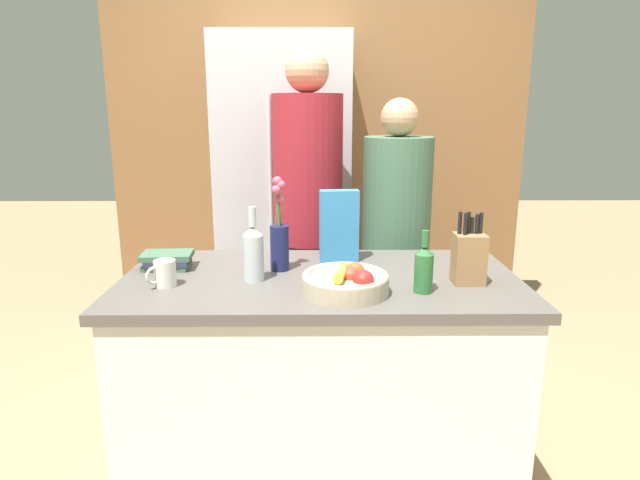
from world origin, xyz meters
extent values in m
plane|color=#A37F5B|center=(0.00, 0.00, 0.00)|extent=(14.00, 14.00, 0.00)
cube|color=silver|center=(0.00, 0.00, 0.44)|extent=(1.46, 0.75, 0.87)
cube|color=#56514C|center=(0.00, 0.00, 0.89)|extent=(1.52, 0.78, 0.04)
cube|color=brown|center=(0.00, 1.66, 1.30)|extent=(2.72, 0.12, 2.60)
cube|color=#B7B7BC|center=(-0.21, 1.30, 0.97)|extent=(0.78, 0.60, 1.95)
cylinder|color=#B7B7BC|center=(-0.27, 0.98, 1.07)|extent=(0.02, 0.02, 1.07)
cylinder|color=tan|center=(0.09, -0.19, 0.94)|extent=(0.30, 0.30, 0.06)
torus|color=tan|center=(0.09, -0.19, 0.97)|extent=(0.30, 0.30, 0.02)
sphere|color=#C64C23|center=(0.12, -0.15, 0.97)|extent=(0.08, 0.08, 0.08)
sphere|color=red|center=(0.14, -0.24, 0.97)|extent=(0.07, 0.07, 0.07)
sphere|color=#C64C23|center=(0.09, -0.18, 0.98)|extent=(0.07, 0.07, 0.07)
sphere|color=red|center=(0.10, -0.20, 0.98)|extent=(0.06, 0.06, 0.06)
cylinder|color=yellow|center=(0.07, -0.21, 0.99)|extent=(0.06, 0.16, 0.03)
cube|color=olive|center=(0.54, -0.08, 1.00)|extent=(0.11, 0.09, 0.19)
cylinder|color=black|center=(0.50, -0.08, 1.13)|extent=(0.01, 0.01, 0.09)
cylinder|color=black|center=(0.52, -0.09, 1.13)|extent=(0.01, 0.01, 0.09)
cylinder|color=black|center=(0.54, -0.08, 1.13)|extent=(0.01, 0.01, 0.09)
cylinder|color=black|center=(0.55, -0.07, 1.12)|extent=(0.01, 0.01, 0.07)
cylinder|color=black|center=(0.57, -0.08, 1.13)|extent=(0.01, 0.01, 0.08)
cylinder|color=black|center=(0.58, -0.07, 1.13)|extent=(0.01, 0.01, 0.09)
cylinder|color=#191E4C|center=(-0.16, 0.09, 1.00)|extent=(0.07, 0.07, 0.18)
cylinder|color=#477538|center=(-0.15, 0.09, 1.17)|extent=(0.01, 0.02, 0.16)
sphere|color=#C64C66|center=(-0.15, 0.09, 1.25)|extent=(0.04, 0.04, 0.04)
cylinder|color=#477538|center=(-0.16, 0.09, 1.14)|extent=(0.01, 0.01, 0.10)
sphere|color=#C64C66|center=(-0.16, 0.09, 1.20)|extent=(0.03, 0.03, 0.03)
cylinder|color=#477538|center=(-0.17, 0.09, 1.18)|extent=(0.02, 0.02, 0.17)
sphere|color=#C64C66|center=(-0.17, 0.10, 1.27)|extent=(0.03, 0.03, 0.03)
cylinder|color=#477538|center=(-0.16, 0.09, 1.18)|extent=(0.01, 0.01, 0.18)
sphere|color=#C64C66|center=(-0.16, 0.09, 1.27)|extent=(0.04, 0.04, 0.04)
cylinder|color=#477538|center=(-0.17, 0.08, 1.16)|extent=(0.02, 0.02, 0.14)
sphere|color=#C64C66|center=(-0.17, 0.08, 1.24)|extent=(0.04, 0.04, 0.04)
cylinder|color=#477538|center=(-0.16, 0.08, 1.17)|extent=(0.01, 0.01, 0.15)
sphere|color=#C64C66|center=(-0.16, 0.08, 1.24)|extent=(0.03, 0.03, 0.03)
cube|color=teal|center=(0.08, 0.22, 1.06)|extent=(0.16, 0.07, 0.30)
cylinder|color=silver|center=(-0.56, -0.11, 0.96)|extent=(0.08, 0.08, 0.10)
torus|color=silver|center=(-0.59, -0.14, 0.96)|extent=(0.05, 0.06, 0.07)
cube|color=#3D6047|center=(-0.62, 0.11, 0.92)|extent=(0.18, 0.12, 0.02)
cube|color=#2D334C|center=(-0.61, 0.10, 0.94)|extent=(0.17, 0.12, 0.02)
cube|color=#3D6047|center=(-0.62, 0.11, 0.96)|extent=(0.21, 0.15, 0.02)
cylinder|color=#B2BCC1|center=(-0.25, -0.04, 1.00)|extent=(0.08, 0.08, 0.17)
cone|color=#B2BCC1|center=(-0.25, -0.04, 1.10)|extent=(0.08, 0.08, 0.03)
cylinder|color=#B2BCC1|center=(-0.25, -0.04, 1.16)|extent=(0.03, 0.03, 0.07)
cylinder|color=#286633|center=(0.36, -0.18, 0.98)|extent=(0.07, 0.07, 0.14)
cone|color=#286633|center=(0.36, -0.18, 1.06)|extent=(0.07, 0.07, 0.03)
cylinder|color=#286633|center=(0.36, -0.18, 1.10)|extent=(0.03, 0.03, 0.06)
cube|color=#383842|center=(-0.06, 0.71, 0.44)|extent=(0.30, 0.22, 0.88)
cylinder|color=maroon|center=(-0.06, 0.71, 1.24)|extent=(0.35, 0.35, 0.73)
sphere|color=tan|center=(-0.06, 0.71, 1.71)|extent=(0.21, 0.21, 0.21)
cube|color=#383842|center=(0.39, 0.69, 0.38)|extent=(0.30, 0.24, 0.77)
cylinder|color=#42664C|center=(0.39, 0.69, 1.08)|extent=(0.35, 0.35, 0.64)
sphere|color=tan|center=(0.39, 0.69, 1.50)|extent=(0.18, 0.18, 0.18)
camera|label=1|loc=(-0.02, -1.96, 1.54)|focal=30.00mm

